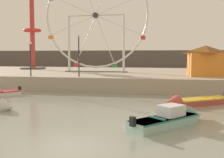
# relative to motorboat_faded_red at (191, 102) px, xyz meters

# --- Properties ---
(ground_plane) EXTENTS (240.00, 240.00, 0.00)m
(ground_plane) POSITION_rel_motorboat_faded_red_xyz_m (-5.34, -9.91, -0.24)
(ground_plane) COLOR gray
(quay_promenade) EXTENTS (110.00, 21.34, 1.38)m
(quay_promenade) POSITION_rel_motorboat_faded_red_xyz_m (-5.34, 15.71, 0.45)
(quay_promenade) COLOR tan
(quay_promenade) RESTS_ON ground_plane
(distant_town_skyline) EXTENTS (140.00, 3.00, 4.40)m
(distant_town_skyline) POSITION_rel_motorboat_faded_red_xyz_m (-5.34, 34.70, 1.96)
(distant_town_skyline) COLOR #564C47
(distant_town_skyline) RESTS_ON ground_plane
(motorboat_faded_red) EXTENTS (5.28, 4.20, 1.22)m
(motorboat_faded_red) POSITION_rel_motorboat_faded_red_xyz_m (0.00, 0.00, 0.00)
(motorboat_faded_red) COLOR #B24238
(motorboat_faded_red) RESTS_ON ground_plane
(motorboat_seafoam) EXTENTS (4.21, 4.59, 1.35)m
(motorboat_seafoam) POSITION_rel_motorboat_faded_red_xyz_m (-1.29, -5.63, 0.09)
(motorboat_seafoam) COLOR #93BCAD
(motorboat_seafoam) RESTS_ON ground_plane
(ferris_wheel_white_frame) EXTENTS (13.36, 1.20, 13.84)m
(ferris_wheel_white_frame) POSITION_rel_motorboat_faded_red_xyz_m (-10.57, 14.29, 8.08)
(ferris_wheel_white_frame) COLOR silver
(ferris_wheel_white_frame) RESTS_ON quay_promenade
(drop_tower_red_tower) EXTENTS (2.80, 2.80, 15.25)m
(drop_tower_red_tower) POSITION_rel_motorboat_faded_red_xyz_m (-21.66, 18.85, 7.43)
(drop_tower_red_tower) COLOR #BC332D
(drop_tower_red_tower) RESTS_ON quay_promenade
(carnival_booth_orange_canopy) EXTENTS (3.79, 3.08, 3.12)m
(carnival_booth_orange_canopy) POSITION_rel_motorboat_faded_red_xyz_m (2.20, 9.29, 2.76)
(carnival_booth_orange_canopy) COLOR orange
(carnival_booth_orange_canopy) RESTS_ON quay_promenade
(promenade_lamp_near) EXTENTS (0.32, 0.32, 3.52)m
(promenade_lamp_near) POSITION_rel_motorboat_faded_red_xyz_m (-15.15, 5.66, 3.47)
(promenade_lamp_near) COLOR #2D2D33
(promenade_lamp_near) RESTS_ON quay_promenade
(promenade_lamp_far) EXTENTS (0.32, 0.32, 4.20)m
(promenade_lamp_far) POSITION_rel_motorboat_faded_red_xyz_m (-10.21, 6.14, 3.85)
(promenade_lamp_far) COLOR #2D2D33
(promenade_lamp_far) RESTS_ON quay_promenade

